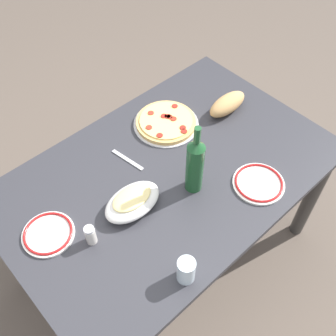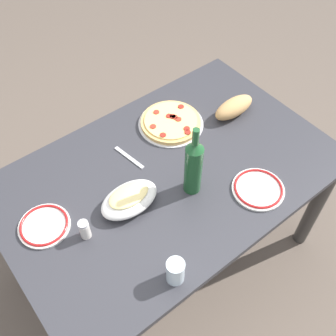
# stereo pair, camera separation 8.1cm
# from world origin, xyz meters

# --- Properties ---
(ground_plane) EXTENTS (8.00, 8.00, 0.00)m
(ground_plane) POSITION_xyz_m (0.00, 0.00, 0.00)
(ground_plane) COLOR brown
(ground_plane) RESTS_ON ground
(dining_table) EXTENTS (1.40, 0.91, 0.71)m
(dining_table) POSITION_xyz_m (0.00, 0.00, 0.61)
(dining_table) COLOR #2D2D33
(dining_table) RESTS_ON ground
(pepperoni_pizza) EXTENTS (0.30, 0.30, 0.03)m
(pepperoni_pizza) POSITION_xyz_m (0.19, 0.22, 0.73)
(pepperoni_pizza) COLOR #B7B7BC
(pepperoni_pizza) RESTS_ON dining_table
(baked_pasta_dish) EXTENTS (0.24, 0.15, 0.08)m
(baked_pasta_dish) POSITION_xyz_m (-0.22, -0.03, 0.75)
(baked_pasta_dish) COLOR white
(baked_pasta_dish) RESTS_ON dining_table
(wine_bottle) EXTENTS (0.07, 0.07, 0.34)m
(wine_bottle) POSITION_xyz_m (0.03, -0.12, 0.85)
(wine_bottle) COLOR #194723
(wine_bottle) RESTS_ON dining_table
(water_glass) EXTENTS (0.06, 0.06, 0.10)m
(water_glass) POSITION_xyz_m (-0.27, -0.38, 0.77)
(water_glass) COLOR silver
(water_glass) RESTS_ON dining_table
(side_plate_near) EXTENTS (0.21, 0.21, 0.02)m
(side_plate_near) POSITION_xyz_m (0.23, -0.30, 0.72)
(side_plate_near) COLOR white
(side_plate_near) RESTS_ON dining_table
(side_plate_far) EXTENTS (0.20, 0.20, 0.02)m
(side_plate_far) POSITION_xyz_m (-0.53, 0.08, 0.72)
(side_plate_far) COLOR white
(side_plate_far) RESTS_ON dining_table
(bread_loaf) EXTENTS (0.22, 0.09, 0.08)m
(bread_loaf) POSITION_xyz_m (0.46, 0.09, 0.76)
(bread_loaf) COLOR tan
(bread_loaf) RESTS_ON dining_table
(spice_shaker) EXTENTS (0.04, 0.04, 0.09)m
(spice_shaker) POSITION_xyz_m (-0.42, -0.05, 0.76)
(spice_shaker) COLOR silver
(spice_shaker) RESTS_ON dining_table
(fork_left) EXTENTS (0.04, 0.17, 0.00)m
(fork_left) POSITION_xyz_m (-0.08, 0.17, 0.72)
(fork_left) COLOR #B7B7BC
(fork_left) RESTS_ON dining_table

